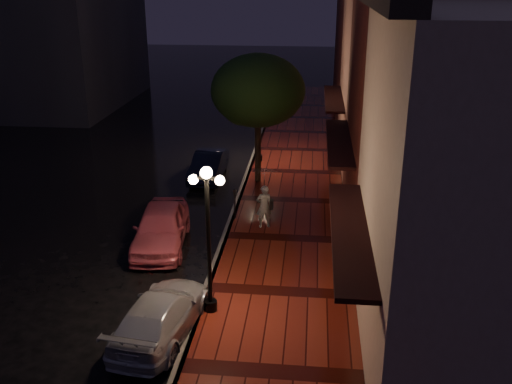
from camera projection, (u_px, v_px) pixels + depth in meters
The scene contains 15 objects.
ground at pixel (225, 239), 21.00m from camera, with size 120.00×120.00×0.00m, color black.
sidewalk at pixel (286, 239), 20.76m from camera, with size 4.50×60.00×0.15m, color #47120C.
curb at pixel (225, 237), 20.97m from camera, with size 0.25×60.00×0.15m, color #595451.
storefront_near at pixel (480, 198), 13.23m from camera, with size 5.00×8.00×8.50m, color gray.
storefront_mid at pixel (426, 83), 20.22m from camera, with size 5.00×8.00×11.00m, color #511914.
storefront_far at pixel (395, 74), 28.00m from camera, with size 5.00×8.00×9.00m, color #8C5951.
storefront_extra at pixel (377, 41), 37.11m from camera, with size 5.00×12.00×10.00m, color #511914.
streetlamp_near at pixel (208, 232), 15.39m from camera, with size 0.96×0.36×4.31m.
streetlamp_far at pixel (259, 114), 28.39m from camera, with size 0.96×0.36×4.31m.
street_tree at pixel (258, 93), 24.98m from camera, with size 4.16×4.16×5.80m.
pink_car at pixel (161, 227), 20.17m from camera, with size 1.76×4.36×1.49m, color #DC5A6D.
navy_car at pixel (209, 165), 27.00m from camera, with size 1.34×3.84×1.27m, color black.
silver_car at pixel (161, 315), 15.22m from camera, with size 1.71×4.21×1.22m, color #ABABB3.
woman_with_umbrella at pixel (264, 189), 21.08m from camera, with size 0.97×0.99×2.33m.
parking_meter at pixel (235, 201), 22.06m from camera, with size 0.13×0.11×1.22m.
Camera 1 is at (3.07, -18.77, 9.13)m, focal length 40.00 mm.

